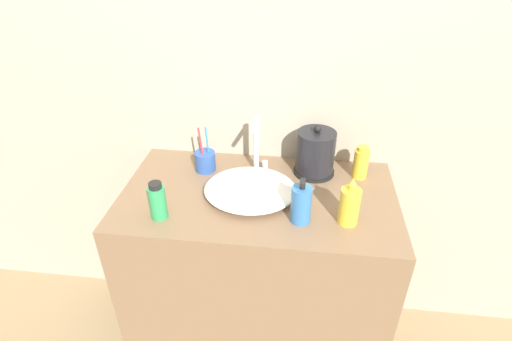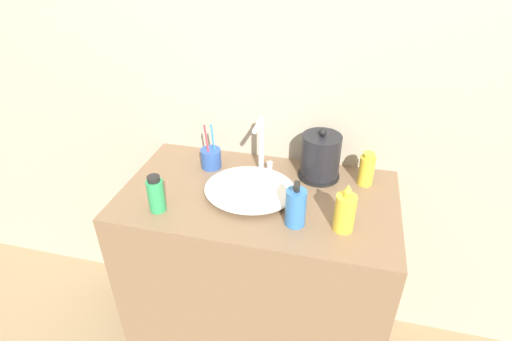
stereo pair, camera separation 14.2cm
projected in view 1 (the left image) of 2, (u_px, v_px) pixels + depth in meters
name	position (u px, v px, depth m)	size (l,w,h in m)	color
wall_back	(268.00, 55.00, 1.50)	(6.00, 0.04, 2.60)	#ADA38E
vanity_counter	(258.00, 277.00, 1.70)	(1.01, 0.56, 0.87)	brown
sink_basin	(250.00, 189.00, 1.45)	(0.34, 0.30, 0.05)	silver
faucet	(257.00, 143.00, 1.54)	(0.06, 0.12, 0.23)	silver
electric_kettle	(315.00, 154.00, 1.55)	(0.16, 0.16, 0.21)	black
toothbrush_cup	(205.00, 161.00, 1.59)	(0.08, 0.08, 0.20)	#2D519E
lotion_bottle	(301.00, 204.00, 1.31)	(0.07, 0.07, 0.17)	#3370B7
shampoo_bottle	(361.00, 163.00, 1.54)	(0.06, 0.06, 0.13)	gold
mouthwash_bottle	(158.00, 201.00, 1.32)	(0.06, 0.06, 0.14)	#2D9956
hand_cream_bottle	(349.00, 205.00, 1.30)	(0.07, 0.07, 0.17)	gold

